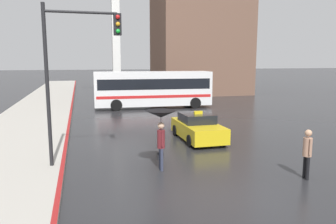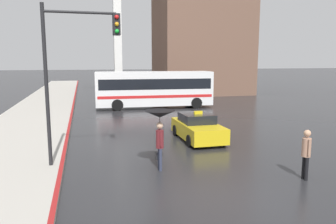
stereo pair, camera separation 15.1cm
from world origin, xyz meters
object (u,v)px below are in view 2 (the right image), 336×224
(pedestrian_with_umbrella, at_px, (160,121))
(traffic_light, at_px, (74,58))
(pedestrian_man, at_px, (306,150))
(taxi, at_px, (198,128))
(city_bus, at_px, (154,88))

(pedestrian_with_umbrella, relative_size, traffic_light, 0.37)
(pedestrian_with_umbrella, bearing_deg, traffic_light, 70.96)
(pedestrian_with_umbrella, relative_size, pedestrian_man, 1.30)
(taxi, relative_size, pedestrian_with_umbrella, 1.75)
(taxi, xyz_separation_m, traffic_light, (-6.04, -3.10, 3.58))
(pedestrian_man, bearing_deg, city_bus, -164.08)
(pedestrian_man, relative_size, traffic_light, 0.29)
(city_bus, height_order, traffic_light, traffic_light)
(pedestrian_with_umbrella, xyz_separation_m, traffic_light, (-3.00, 1.11, 2.31))
(taxi, relative_size, pedestrian_man, 2.27)
(taxi, distance_m, traffic_light, 7.68)
(city_bus, distance_m, traffic_light, 16.87)
(taxi, relative_size, city_bus, 0.39)
(traffic_light, bearing_deg, pedestrian_with_umbrella, -20.26)
(pedestrian_man, bearing_deg, traffic_light, -101.74)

